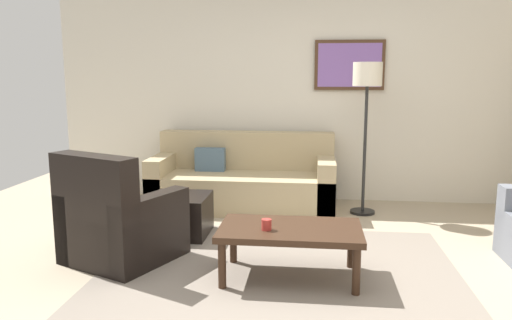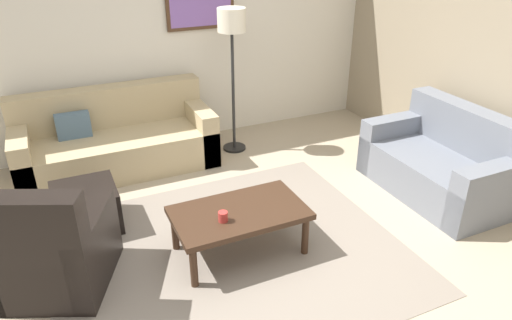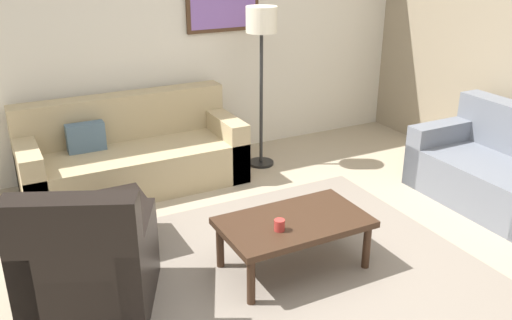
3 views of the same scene
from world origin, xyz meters
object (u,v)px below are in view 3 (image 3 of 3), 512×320
armchair_leather (89,271)px  lamp_standing (261,37)px  framed_artwork (223,3)px  couch_loveseat (504,172)px  couch_main (131,156)px  coffee_table (294,226)px  cup (279,225)px  ottoman (114,224)px

armchair_leather → lamp_standing: 3.03m
framed_artwork → couch_loveseat: bearing=-54.2°
couch_main → coffee_table: 2.20m
couch_main → coffee_table: (0.66, -2.10, 0.06)m
couch_loveseat → armchair_leather: 3.82m
armchair_leather → cup: 1.33m
cup → armchair_leather: bearing=168.4°
coffee_table → cup: size_ratio=13.08×
cup → framed_artwork: bearing=73.7°
couch_loveseat → ottoman: bearing=166.1°
couch_main → ottoman: 1.27m
coffee_table → framed_artwork: 2.91m
couch_main → armchair_leather: bearing=-112.9°
ottoman → framed_artwork: size_ratio=0.66×
couch_loveseat → cup: couch_loveseat is taller
ottoman → framed_artwork: 2.77m
cup → coffee_table: bearing=27.0°
couch_main → ottoman: (-0.47, -1.17, -0.10)m
ottoman → lamp_standing: (1.88, 1.00, 1.21)m
couch_main → armchair_leather: (-0.81, -1.92, 0.01)m
couch_main → couch_loveseat: bearing=-34.0°
armchair_leather → coffee_table: armchair_leather is taller
ottoman → lamp_standing: bearing=28.1°
ottoman → couch_loveseat: bearing=-13.9°
ottoman → couch_main: bearing=67.9°
armchair_leather → ottoman: size_ratio=1.89×
cup → framed_artwork: (0.76, 2.61, 1.24)m
coffee_table → armchair_leather: bearing=173.2°
couch_main → armchair_leather: armchair_leather is taller
ottoman → cup: size_ratio=6.66×
couch_loveseat → cup: 2.53m
armchair_leather → cup: (1.30, -0.27, 0.15)m
armchair_leather → framed_artwork: framed_artwork is taller
ottoman → cup: bearing=-46.9°
armchair_leather → coffee_table: (1.47, -0.18, 0.05)m
coffee_table → lamp_standing: 2.32m
coffee_table → lamp_standing: size_ratio=0.64×
lamp_standing → framed_artwork: bearing=105.3°
couch_loveseat → framed_artwork: size_ratio=1.79×
armchair_leather → framed_artwork: size_ratio=1.26×
armchair_leather → cup: bearing=-11.6°
couch_loveseat → couch_main: bearing=146.0°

